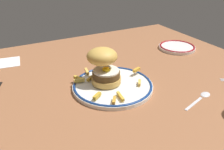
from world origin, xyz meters
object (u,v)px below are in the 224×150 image
object	(u,v)px
spoon	(203,96)
dinner_plate	(112,86)
napkin	(5,63)
side_plate	(177,47)
burger	(104,65)

from	to	relation	value
spoon	dinner_plate	bearing A→B (deg)	141.31
spoon	napkin	xyz separation A→B (cm)	(-49.52, 53.66, -0.16)
dinner_plate	side_plate	size ratio (longest dim) A/B	1.60
dinner_plate	napkin	bearing A→B (deg)	127.51
dinner_plate	side_plate	bearing A→B (deg)	21.99
burger	spoon	distance (cm)	31.36
spoon	napkin	distance (cm)	73.02
dinner_plate	side_plate	distance (cm)	45.11
dinner_plate	spoon	size ratio (longest dim) A/B	1.92
dinner_plate	spoon	distance (cm)	27.72
dinner_plate	burger	size ratio (longest dim) A/B	1.98
dinner_plate	napkin	distance (cm)	45.81
burger	napkin	distance (cm)	43.38
burger	side_plate	xyz separation A→B (cm)	(43.32, 14.23, -6.54)
burger	side_plate	distance (cm)	46.07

